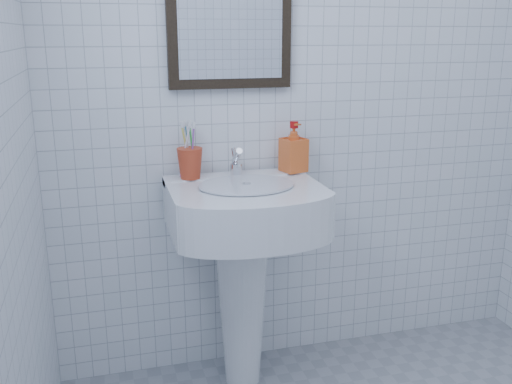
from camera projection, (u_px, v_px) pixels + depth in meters
name	position (u px, v px, depth m)	size (l,w,h in m)	color
wall_back	(307.00, 84.00, 2.41)	(2.20, 0.02, 2.50)	white
washbasin	(243.00, 251.00, 2.30)	(0.59, 0.43, 0.90)	white
faucet	(236.00, 164.00, 2.31)	(0.05, 0.11, 0.12)	silver
toothbrush_cup	(190.00, 163.00, 2.26)	(0.10, 0.10, 0.12)	#B6381D
soap_dispenser	(294.00, 147.00, 2.37)	(0.09, 0.10, 0.21)	#DB5815
wall_mirror	(230.00, 8.00, 2.23)	(0.50, 0.04, 0.62)	black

